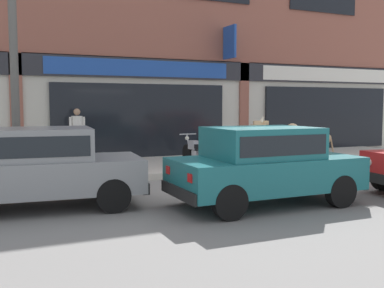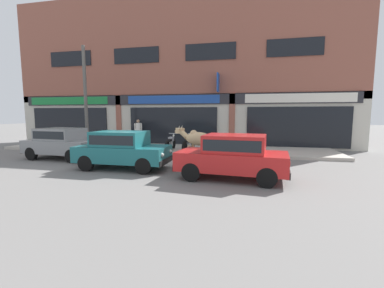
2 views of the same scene
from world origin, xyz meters
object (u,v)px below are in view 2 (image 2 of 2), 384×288
Objects in this scene: car_1 at (233,155)px; pedestrian at (138,129)px; cow at (197,139)px; motorcycle_1 at (189,143)px; motorcycle_2 at (210,144)px; car_0 at (62,142)px; car_2 at (122,148)px; utility_pole at (86,98)px; motorcycle_0 at (170,143)px.

pedestrian is at bearing 132.05° from car_1.
cow reaches higher than motorcycle_1.
motorcycle_2 is (1.19, -0.05, 0.00)m from motorcycle_1.
pedestrian is (-5.09, 2.22, 0.60)m from motorcycle_2.
pedestrian is (1.55, 5.16, 0.33)m from car_0.
cow is at bearing 41.58° from car_2.
car_1 reaches higher than motorcycle_2.
utility_pole is (-5.72, -0.64, 2.44)m from motorcycle_1.
motorcycle_1 is at bearing -29.17° from pedestrian.
car_2 reaches higher than motorcycle_1.
car_0 is 0.66× the size of utility_pole.
utility_pole is at bearing 137.42° from car_2.
utility_pole is at bearing -175.16° from motorcycle_2.
motorcycle_1 is 1.19m from motorcycle_2.
pedestrian is at bearing 142.16° from motorcycle_0.
motorcycle_1 is 6.25m from utility_pole.
car_2 is 4.38m from motorcycle_0.
car_2 reaches higher than motorcycle_2.
car_0 is at bearing -83.46° from utility_pole.
utility_pole is at bearing 151.98° from car_1.
car_2 is 4.69m from motorcycle_1.
car_2 is 5.19m from motorcycle_2.
utility_pole is (-6.91, -0.59, 2.44)m from motorcycle_2.
utility_pole is at bearing 166.99° from cow.
car_1 reaches higher than motorcycle_0.
car_1 is at bearing -47.95° from pedestrian.
motorcycle_0 is at bearing -179.66° from motorcycle_2.
cow is at bearing 121.19° from car_1.
car_0 is 7.27m from motorcycle_2.
car_1 is at bearing -58.81° from cow.
motorcycle_1 is (5.45, 2.99, -0.27)m from car_0.
car_2 is (-4.29, 0.70, 0.00)m from car_1.
car_1 is 0.66× the size of utility_pole.
motorcycle_0 is (-3.68, 5.03, -0.27)m from car_1.
car_2 is at bearing -20.16° from car_0.
motorcycle_1 is (-2.66, 5.10, -0.27)m from car_1.
utility_pole is (-6.60, 1.53, 1.99)m from cow.
utility_pole is at bearing -173.66° from motorcycle_1.
pedestrian is at bearing 150.83° from motorcycle_1.
motorcycle_0 is (4.43, 2.93, -0.27)m from car_0.
motorcycle_0 is 3.69m from pedestrian.
motorcycle_0 is at bearing 81.92° from car_2.
car_1 is 9.79m from pedestrian.
car_1 is at bearing -62.41° from motorcycle_1.
car_0 is at bearing -151.23° from motorcycle_1.
car_2 is at bearing 170.70° from car_1.
car_1 is 9.74m from utility_pole.
pedestrian reaches higher than motorcycle_0.
motorcycle_2 is 0.32× the size of utility_pole.
utility_pole reaches higher than car_2.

